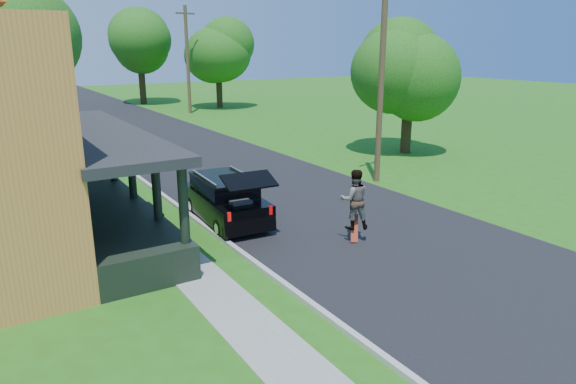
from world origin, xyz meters
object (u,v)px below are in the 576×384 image
skateboarder (354,199)px  tree_right_near (410,64)px  utility_pole_near (382,74)px  black_suv (226,199)px

skateboarder → tree_right_near: bearing=-116.3°
tree_right_near → utility_pole_near: bearing=-144.0°
skateboarder → utility_pole_near: utility_pole_near is taller
black_suv → skateboarder: 4.34m
black_suv → utility_pole_near: bearing=14.2°
black_suv → skateboarder: bearing=-51.9°
skateboarder → utility_pole_near: 7.92m
tree_right_near → utility_pole_near: (-5.34, -3.87, -0.22)m
utility_pole_near → tree_right_near: bearing=21.5°
skateboarder → black_suv: bearing=-31.8°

